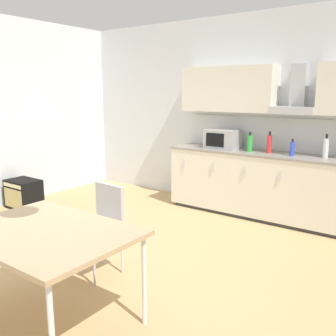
# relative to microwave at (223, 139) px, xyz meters

# --- Properties ---
(ground_plane) EXTENTS (8.54, 8.67, 0.02)m
(ground_plane) POSITION_rel_microwave_xyz_m (0.04, -2.58, -1.08)
(ground_plane) COLOR tan
(wall_back) EXTENTS (6.83, 0.10, 2.88)m
(wall_back) POSITION_rel_microwave_xyz_m (0.04, 0.36, 0.37)
(wall_back) COLOR silver
(wall_back) RESTS_ON ground_plane
(kitchen_counter) EXTENTS (3.46, 0.64, 0.93)m
(kitchen_counter) POSITION_rel_microwave_xyz_m (1.00, 0.00, -0.60)
(kitchen_counter) COLOR #333333
(kitchen_counter) RESTS_ON ground_plane
(backsplash_tile) EXTENTS (3.44, 0.02, 0.47)m
(backsplash_tile) POSITION_rel_microwave_xyz_m (1.00, 0.30, 0.09)
(backsplash_tile) COLOR silver
(backsplash_tile) RESTS_ON kitchen_counter
(upper_wall_cabinets) EXTENTS (3.44, 0.40, 0.65)m
(upper_wall_cabinets) POSITION_rel_microwave_xyz_m (1.00, 0.14, 0.71)
(upper_wall_cabinets) COLOR silver
(microwave) EXTENTS (0.48, 0.35, 0.28)m
(microwave) POSITION_rel_microwave_xyz_m (0.00, 0.00, 0.00)
(microwave) COLOR #ADADB2
(microwave) RESTS_ON kitchen_counter
(bottle_red) EXTENTS (0.07, 0.07, 0.30)m
(bottle_red) POSITION_rel_microwave_xyz_m (0.72, -0.01, -0.01)
(bottle_red) COLOR red
(bottle_red) RESTS_ON kitchen_counter
(bottle_green) EXTENTS (0.07, 0.07, 0.28)m
(bottle_green) POSITION_rel_microwave_xyz_m (0.45, -0.05, -0.02)
(bottle_green) COLOR green
(bottle_green) RESTS_ON kitchen_counter
(bottle_blue) EXTENTS (0.06, 0.06, 0.22)m
(bottle_blue) POSITION_rel_microwave_xyz_m (1.05, -0.06, -0.04)
(bottle_blue) COLOR blue
(bottle_blue) RESTS_ON kitchen_counter
(bottle_white) EXTENTS (0.07, 0.07, 0.30)m
(bottle_white) POSITION_rel_microwave_xyz_m (1.45, 0.04, -0.01)
(bottle_white) COLOR white
(bottle_white) RESTS_ON kitchen_counter
(dining_table) EXTENTS (1.32, 0.95, 0.76)m
(dining_table) POSITION_rel_microwave_xyz_m (0.32, -3.37, -0.36)
(dining_table) COLOR tan
(dining_table) RESTS_ON ground_plane
(chair_far_left) EXTENTS (0.43, 0.43, 0.87)m
(chair_far_left) POSITION_rel_microwave_xyz_m (0.03, -2.52, -0.54)
(chair_far_left) COLOR #B2B2B7
(chair_far_left) RESTS_ON ground_plane
(guitar_amp) EXTENTS (0.52, 0.37, 0.44)m
(guitar_amp) POSITION_rel_microwave_xyz_m (-2.46, -1.77, -0.85)
(guitar_amp) COLOR black
(guitar_amp) RESTS_ON ground_plane
(pendant_lamp) EXTENTS (0.32, 0.32, 0.22)m
(pendant_lamp) POSITION_rel_microwave_xyz_m (0.32, -3.37, 0.62)
(pendant_lamp) COLOR silver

